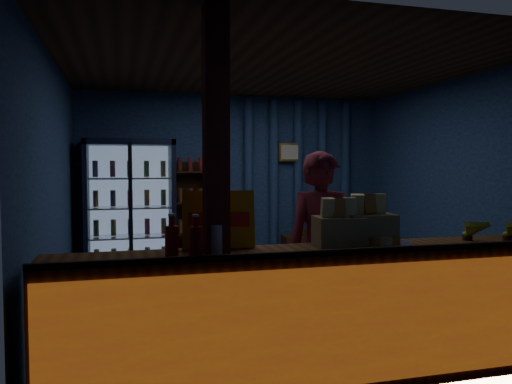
{
  "coord_description": "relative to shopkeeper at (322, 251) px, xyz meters",
  "views": [
    {
      "loc": [
        -1.66,
        -5.18,
        1.54
      ],
      "look_at": [
        -0.31,
        -0.2,
        1.27
      ],
      "focal_mm": 35.0,
      "sensor_mm": 36.0,
      "label": 1
    }
  ],
  "objects": [
    {
      "name": "ground",
      "position": [
        0.05,
        1.36,
        -0.83
      ],
      "size": [
        4.6,
        4.6,
        0.0
      ],
      "primitive_type": "plane",
      "color": "#515154",
      "rests_on": "ground"
    },
    {
      "name": "room_walls",
      "position": [
        0.05,
        1.36,
        0.74
      ],
      "size": [
        4.6,
        4.6,
        4.6
      ],
      "color": "navy",
      "rests_on": "ground"
    },
    {
      "name": "counter",
      "position": [
        0.05,
        -0.55,
        -0.36
      ],
      "size": [
        4.4,
        0.57,
        0.99
      ],
      "color": "brown",
      "rests_on": "ground"
    },
    {
      "name": "support_post",
      "position": [
        -1.0,
        -0.54,
        0.47
      ],
      "size": [
        0.16,
        0.16,
        2.6
      ],
      "primitive_type": "cube",
      "color": "maroon",
      "rests_on": "ground"
    },
    {
      "name": "beverage_cooler",
      "position": [
        -1.5,
        3.28,
        0.1
      ],
      "size": [
        1.2,
        0.62,
        1.9
      ],
      "color": "black",
      "rests_on": "ground"
    },
    {
      "name": "bottle_shelf",
      "position": [
        -0.65,
        3.42,
        -0.04
      ],
      "size": [
        0.5,
        0.28,
        1.6
      ],
      "color": "#341B10",
      "rests_on": "ground"
    },
    {
      "name": "curtain_folds",
      "position": [
        1.05,
        3.5,
        0.47
      ],
      "size": [
        1.74,
        0.14,
        2.5
      ],
      "color": "navy",
      "rests_on": "room_walls"
    },
    {
      "name": "framed_picture",
      "position": [
        0.9,
        3.45,
        0.92
      ],
      "size": [
        0.36,
        0.04,
        0.28
      ],
      "color": "gold",
      "rests_on": "room_walls"
    },
    {
      "name": "shopkeeper",
      "position": [
        0.0,
        0.0,
        0.0
      ],
      "size": [
        0.67,
        0.5,
        1.66
      ],
      "primitive_type": "imported",
      "rotation": [
        0.0,
        0.0,
        -0.18
      ],
      "color": "maroon",
      "rests_on": "ground"
    },
    {
      "name": "green_chair",
      "position": [
        1.95,
        2.71,
        -0.57
      ],
      "size": [
        0.81,
        0.81,
        0.53
      ],
      "primitive_type": "imported",
      "rotation": [
        0.0,
        0.0,
        3.92
      ],
      "color": "#52A466",
      "rests_on": "ground"
    },
    {
      "name": "side_table",
      "position": [
        0.92,
        2.88,
        -0.56
      ],
      "size": [
        0.64,
        0.49,
        0.65
      ],
      "color": "#341B10",
      "rests_on": "ground"
    },
    {
      "name": "yellow_sign",
      "position": [
        -0.94,
        -0.32,
        0.33
      ],
      "size": [
        0.53,
        0.16,
        0.41
      ],
      "color": "orange",
      "rests_on": "counter"
    },
    {
      "name": "soda_bottles",
      "position": [
        -1.15,
        -0.63,
        0.23
      ],
      "size": [
        0.38,
        0.17,
        0.28
      ],
      "color": "red",
      "rests_on": "counter"
    },
    {
      "name": "snack_box_left",
      "position": [
        0.18,
        -0.46,
        0.25
      ],
      "size": [
        0.39,
        0.33,
        0.38
      ],
      "color": "#9A784A",
      "rests_on": "counter"
    },
    {
      "name": "snack_box_centre",
      "position": [
        -0.08,
        -0.49,
        0.25
      ],
      "size": [
        0.37,
        0.32,
        0.36
      ],
      "color": "#9A784A",
      "rests_on": "counter"
    },
    {
      "name": "pastry_tray",
      "position": [
        0.24,
        -0.51,
        0.14
      ],
      "size": [
        0.47,
        0.47,
        0.08
      ],
      "color": "silver",
      "rests_on": "counter"
    },
    {
      "name": "banana_bunches",
      "position": [
        1.33,
        -0.55,
        0.21
      ],
      "size": [
        0.85,
        0.32,
        0.18
      ],
      "color": "yellow",
      "rests_on": "counter"
    }
  ]
}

